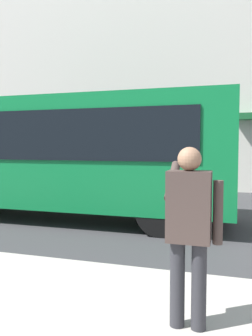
{
  "coord_description": "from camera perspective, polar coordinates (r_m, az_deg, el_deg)",
  "views": [
    {
      "loc": [
        -1.29,
        8.1,
        1.86
      ],
      "look_at": [
        1.09,
        0.48,
        1.35
      ],
      "focal_mm": 36.77,
      "sensor_mm": 36.0,
      "label": 1
    }
  ],
  "objects": [
    {
      "name": "red_bus",
      "position": [
        9.11,
        -11.76,
        2.47
      ],
      "size": [
        9.05,
        2.54,
        3.08
      ],
      "color": "#0F7238",
      "rests_on": "ground_plane"
    },
    {
      "name": "ground_plane",
      "position": [
        8.41,
        8.19,
        -9.15
      ],
      "size": [
        60.0,
        60.0,
        0.0
      ],
      "primitive_type": "plane",
      "color": "#38383A"
    },
    {
      "name": "building_facade_far",
      "position": [
        15.51,
        12.69,
        18.99
      ],
      "size": [
        28.0,
        1.55,
        12.0
      ],
      "color": "beige",
      "rests_on": "ground_plane"
    },
    {
      "name": "pedestrian_photographer",
      "position": [
        3.28,
        10.44,
        -9.02
      ],
      "size": [
        0.53,
        0.52,
        1.7
      ],
      "color": "#2D2D33",
      "rests_on": "sidewalk_curb"
    }
  ]
}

